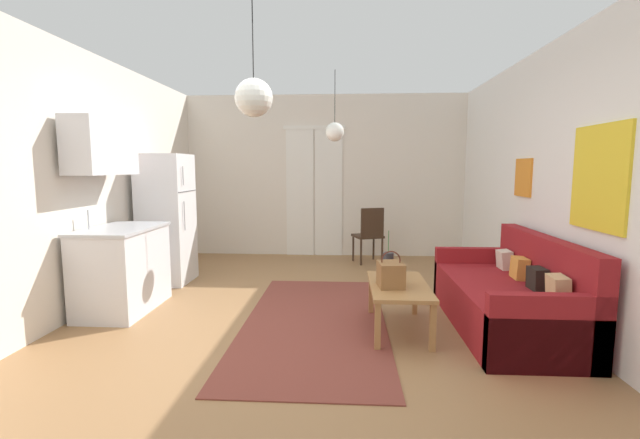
% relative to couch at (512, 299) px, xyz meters
% --- Properties ---
extents(ground_plane, '(5.32, 8.20, 0.10)m').
position_rel_couch_xyz_m(ground_plane, '(-1.94, -0.45, -0.33)').
color(ground_plane, '#996D44').
extents(wall_back, '(4.92, 0.13, 2.74)m').
position_rel_couch_xyz_m(wall_back, '(-1.95, 3.39, 1.08)').
color(wall_back, silver).
rests_on(wall_back, ground_plane).
extents(wall_right, '(0.12, 7.80, 2.74)m').
position_rel_couch_xyz_m(wall_right, '(0.47, -0.45, 1.09)').
color(wall_right, white).
rests_on(wall_right, ground_plane).
extents(wall_left, '(0.12, 7.80, 2.74)m').
position_rel_couch_xyz_m(wall_left, '(-4.36, -0.45, 1.09)').
color(wall_left, silver).
rests_on(wall_left, ground_plane).
extents(area_rug, '(1.37, 2.97, 0.01)m').
position_rel_couch_xyz_m(area_rug, '(-1.87, 0.05, -0.28)').
color(area_rug, brown).
rests_on(area_rug, ground_plane).
extents(couch, '(0.89, 1.93, 0.88)m').
position_rel_couch_xyz_m(couch, '(0.00, 0.00, 0.00)').
color(couch, maroon).
rests_on(couch, ground_plane).
extents(coffee_table, '(0.53, 1.00, 0.44)m').
position_rel_couch_xyz_m(coffee_table, '(-1.08, -0.12, 0.10)').
color(coffee_table, '#A87542').
rests_on(coffee_table, ground_plane).
extents(bamboo_vase, '(0.11, 0.11, 0.46)m').
position_rel_couch_xyz_m(bamboo_vase, '(-1.16, 0.16, 0.28)').
color(bamboo_vase, '#2D2D33').
rests_on(bamboo_vase, coffee_table).
extents(handbag, '(0.24, 0.29, 0.33)m').
position_rel_couch_xyz_m(handbag, '(-1.17, -0.20, 0.28)').
color(handbag, brown).
rests_on(handbag, coffee_table).
extents(refrigerator, '(0.61, 0.64, 1.69)m').
position_rel_couch_xyz_m(refrigerator, '(-3.93, 1.45, 0.57)').
color(refrigerator, white).
rests_on(refrigerator, ground_plane).
extents(kitchen_counter, '(0.65, 1.05, 2.02)m').
position_rel_couch_xyz_m(kitchen_counter, '(-3.98, 0.29, 0.46)').
color(kitchen_counter, silver).
rests_on(kitchen_counter, ground_plane).
extents(accent_chair, '(0.53, 0.52, 0.89)m').
position_rel_couch_xyz_m(accent_chair, '(-1.20, 2.72, 0.21)').
color(accent_chair, '#382619').
rests_on(accent_chair, ground_plane).
extents(pendant_lamp_near, '(0.27, 0.27, 0.87)m').
position_rel_couch_xyz_m(pendant_lamp_near, '(-2.22, -1.00, 1.72)').
color(pendant_lamp_near, black).
extents(pendant_lamp_far, '(0.24, 0.24, 0.89)m').
position_rel_couch_xyz_m(pendant_lamp_far, '(-1.73, 1.54, 1.69)').
color(pendant_lamp_far, black).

